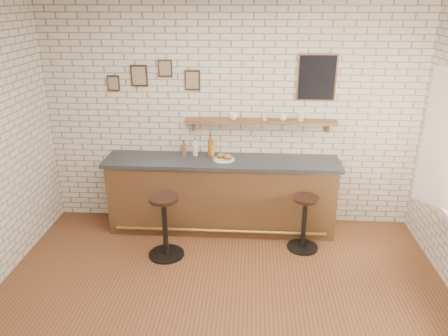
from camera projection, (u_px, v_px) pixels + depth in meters
The scene contains 17 objects.
ground at pixel (220, 307), 4.54m from camera, with size 5.00×5.00×0.00m, color brown.
bar_counter at pixel (222, 194), 5.93m from camera, with size 3.10×0.65×1.01m.
sandwich_plate at pixel (224, 159), 5.74m from camera, with size 0.28×0.28×0.01m, color white.
ciabatta_sandwich at pixel (224, 157), 5.73m from camera, with size 0.21×0.15×0.07m.
potato_chips at pixel (223, 159), 5.74m from camera, with size 0.27×0.19×0.00m.
bitters_bottle_brown at pixel (184, 149), 5.88m from camera, with size 0.07×0.07×0.21m.
bitters_bottle_white at pixel (195, 149), 5.86m from camera, with size 0.06×0.06×0.24m.
bitters_bottle_amber at pixel (210, 147), 5.84m from camera, with size 0.07×0.07×0.29m.
condiment_bottle_yellow at pixel (212, 150), 5.86m from camera, with size 0.06×0.06×0.20m.
bar_stool_left at pixel (165, 225), 5.31m from camera, with size 0.44×0.44×0.80m.
bar_stool_right at pixel (304, 221), 5.48m from camera, with size 0.40×0.40×0.72m.
wall_shelf at pixel (261, 122), 5.74m from camera, with size 2.00×0.18×0.18m.
shelf_cup_a at pixel (233, 116), 5.73m from camera, with size 0.12×0.12×0.10m, color white.
shelf_cup_b at pixel (265, 117), 5.71m from camera, with size 0.09×0.09×0.08m, color white.
shelf_cup_c at pixel (283, 117), 5.69m from camera, with size 0.12×0.12×0.09m, color white.
shelf_cup_d at pixel (301, 117), 5.68m from camera, with size 0.11×0.11×0.10m, color white.
back_wall_decor at pixel (248, 77), 5.61m from camera, with size 2.96×0.02×0.56m.
Camera 1 is at (0.28, -3.68, 3.01)m, focal length 35.00 mm.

